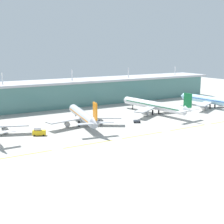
{
  "coord_description": "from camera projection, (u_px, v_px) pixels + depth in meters",
  "views": [
    {
      "loc": [
        -106.94,
        -145.69,
        48.24
      ],
      "look_at": [
        -2.03,
        32.2,
        7.0
      ],
      "focal_mm": 51.55,
      "sensor_mm": 36.0,
      "label": 1
    }
  ],
  "objects": [
    {
      "name": "airliner_far_middle",
      "position": [
        154.0,
        105.0,
        237.83
      ],
      "size": [
        48.37,
        70.32,
        18.9
      ],
      "color": "silver",
      "rests_on": "ground"
    },
    {
      "name": "taxiway_stripe_mid_west",
      "position": [
        89.0,
        144.0,
        163.99
      ],
      "size": [
        28.0,
        0.7,
        0.04
      ],
      "primitive_type": "cube",
      "color": "yellow",
      "rests_on": "ground"
    },
    {
      "name": "airliner_near_middle",
      "position": [
        83.0,
        116.0,
        201.63
      ],
      "size": [
        48.02,
        60.22,
        18.9
      ],
      "color": "#ADB2BC",
      "rests_on": "ground"
    },
    {
      "name": "taxiway_stripe_west",
      "position": [
        22.0,
        155.0,
        147.05
      ],
      "size": [
        28.0,
        0.7,
        0.04
      ],
      "primitive_type": "cube",
      "color": "yellow",
      "rests_on": "ground"
    },
    {
      "name": "taxiway_stripe_centre",
      "position": [
        143.0,
        135.0,
        180.93
      ],
      "size": [
        28.0,
        0.7,
        0.04
      ],
      "primitive_type": "cube",
      "color": "yellow",
      "rests_on": "ground"
    },
    {
      "name": "terminal_building",
      "position": [
        70.0,
        93.0,
        273.69
      ],
      "size": [
        288.0,
        34.0,
        30.49
      ],
      "color": "slate",
      "rests_on": "ground"
    },
    {
      "name": "fuel_truck",
      "position": [
        39.0,
        132.0,
        179.53
      ],
      "size": [
        7.6,
        5.58,
        4.95
      ],
      "color": "gold",
      "rests_on": "ground"
    },
    {
      "name": "ground_plane",
      "position": [
        143.0,
        133.0,
        185.78
      ],
      "size": [
        600.0,
        600.0,
        0.0
      ],
      "primitive_type": "plane",
      "color": "#A8A59E"
    },
    {
      "name": "airliner_farthest",
      "position": [
        211.0,
        100.0,
        261.27
      ],
      "size": [
        48.56,
        64.98,
        18.9
      ],
      "color": "#9ED1EA",
      "rests_on": "ground"
    },
    {
      "name": "taxiway_stripe_mid_east",
      "position": [
        188.0,
        128.0,
        197.87
      ],
      "size": [
        28.0,
        0.7,
        0.04
      ],
      "primitive_type": "cube",
      "color": "yellow",
      "rests_on": "ground"
    },
    {
      "name": "pushback_tug",
      "position": [
        137.0,
        121.0,
        210.62
      ],
      "size": [
        5.01,
        4.13,
        1.85
      ],
      "color": "#333842",
      "rests_on": "ground"
    }
  ]
}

